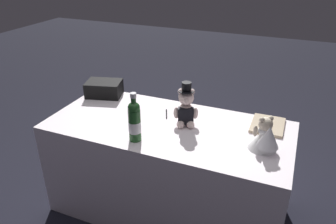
{
  "coord_description": "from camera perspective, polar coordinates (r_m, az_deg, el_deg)",
  "views": [
    {
      "loc": [
        0.76,
        -1.83,
        1.85
      ],
      "look_at": [
        0.0,
        0.0,
        0.85
      ],
      "focal_mm": 34.79,
      "sensor_mm": 36.0,
      "label": 1
    }
  ],
  "objects": [
    {
      "name": "reception_table",
      "position": [
        2.47,
        0.0,
        -9.85
      ],
      "size": [
        1.69,
        0.78,
        0.75
      ],
      "primitive_type": "cube",
      "color": "white",
      "rests_on": "ground_plane"
    },
    {
      "name": "teddy_bear_bride",
      "position": [
        2.04,
        16.67,
        -4.1
      ],
      "size": [
        0.21,
        0.22,
        0.22
      ],
      "color": "white",
      "rests_on": "reception_table"
    },
    {
      "name": "guestbook",
      "position": [
        2.35,
        17.06,
        -2.21
      ],
      "size": [
        0.22,
        0.28,
        0.02
      ],
      "primitive_type": "cube",
      "rotation": [
        0.0,
        0.0,
        0.01
      ],
      "color": "tan",
      "rests_on": "reception_table"
    },
    {
      "name": "teddy_bear_groom",
      "position": [
        2.22,
        3.16,
        0.64
      ],
      "size": [
        0.16,
        0.16,
        0.31
      ],
      "color": "beige",
      "rests_on": "reception_table"
    },
    {
      "name": "ground_plane",
      "position": [
        2.71,
        0.0,
        -16.19
      ],
      "size": [
        12.0,
        12.0,
        0.0
      ],
      "primitive_type": "plane",
      "color": "black"
    },
    {
      "name": "gift_case_black",
      "position": [
        2.75,
        -11.13,
        4.05
      ],
      "size": [
        0.32,
        0.27,
        0.12
      ],
      "color": "black",
      "rests_on": "reception_table"
    },
    {
      "name": "signing_pen",
      "position": [
        2.41,
        -0.26,
        -0.26
      ],
      "size": [
        0.07,
        0.14,
        0.01
      ],
      "color": "black",
      "rests_on": "reception_table"
    },
    {
      "name": "champagne_bottle",
      "position": [
        2.04,
        -5.89,
        -1.54
      ],
      "size": [
        0.08,
        0.08,
        0.33
      ],
      "color": "#1F4E21",
      "rests_on": "reception_table"
    }
  ]
}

